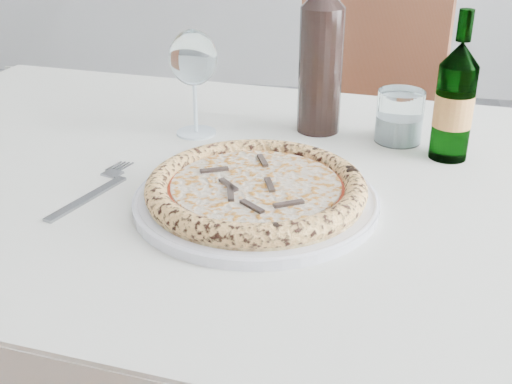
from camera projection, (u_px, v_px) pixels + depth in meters
dining_table at (270, 225)px, 1.00m from camera, size 1.58×1.01×0.76m
chair_far at (355, 133)px, 1.76m from camera, size 0.49×0.49×0.93m
plate at (256, 199)px, 0.87m from camera, size 0.33×0.33×0.02m
pizza at (256, 188)px, 0.86m from camera, size 0.30×0.30×0.03m
fork at (95, 190)px, 0.91m from camera, size 0.06×0.22×0.00m
wine_glass at (193, 60)px, 1.06m from camera, size 0.08×0.08×0.18m
tumbler at (399, 120)px, 1.07m from camera, size 0.08×0.08×0.09m
beer_bottle at (455, 102)px, 0.98m from camera, size 0.06×0.06×0.23m
wine_bottle at (321, 58)px, 1.08m from camera, size 0.07×0.07×0.30m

